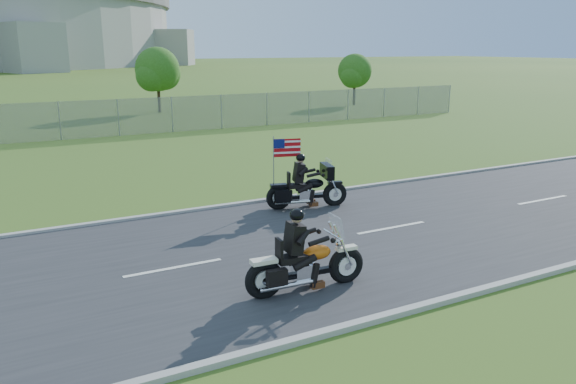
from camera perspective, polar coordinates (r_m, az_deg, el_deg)
ground at (r=13.34m, az=-3.25°, el=-6.34°), size 420.00×420.00×0.00m
road at (r=13.34m, az=-3.25°, el=-6.26°), size 120.00×8.00×0.04m
curb_north at (r=16.91m, az=-9.03°, el=-1.78°), size 120.00×0.18×0.12m
curb_south at (r=10.10m, az=6.70°, el=-13.31°), size 120.00×0.18×0.12m
tree_fence_near at (r=42.91m, az=-13.08°, el=11.83°), size 3.52×3.28×4.75m
tree_fence_far at (r=47.91m, az=6.81°, el=11.95°), size 3.08×2.87×4.20m
motorcycle_lead at (r=11.21m, az=1.68°, el=-7.47°), size 2.61×0.72×1.75m
motorcycle_follow at (r=16.88m, az=1.92°, el=0.23°), size 2.48×1.11×2.11m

